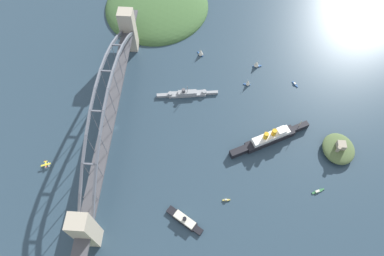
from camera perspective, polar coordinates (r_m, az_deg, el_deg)
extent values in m
plane|color=#283D4C|center=(369.17, -12.38, 0.05)|extent=(1400.00, 1400.00, 0.00)
cube|color=#ADA38E|center=(415.50, -10.36, 15.45)|extent=(14.14, 16.14, 54.25)
cube|color=#ADA38E|center=(304.82, -17.11, -15.72)|extent=(14.14, 16.14, 54.25)
cube|color=#47474C|center=(345.50, -13.26, 2.45)|extent=(210.46, 12.67, 2.40)
cube|color=#47474C|center=(428.09, -9.98, 17.37)|extent=(24.00, 12.67, 2.40)
cube|color=#47474C|center=(299.99, -17.99, -19.12)|extent=(24.00, 12.67, 2.40)
cube|color=slate|center=(401.25, -11.70, 14.83)|extent=(23.44, 1.80, 16.23)
cube|color=slate|center=(378.18, -12.58, 13.78)|extent=(23.15, 1.80, 13.39)
cube|color=slate|center=(357.48, -13.48, 12.26)|extent=(22.80, 1.80, 10.53)
cube|color=slate|center=(339.34, -14.35, 10.23)|extent=(22.40, 1.80, 7.64)
cube|color=slate|center=(324.04, -15.19, 7.64)|extent=(21.97, 1.80, 4.69)
cube|color=slate|center=(311.90, -15.97, 4.48)|extent=(21.97, 1.80, 4.69)
cube|color=slate|center=(303.30, -16.66, 0.78)|extent=(22.40, 1.80, 7.64)
cube|color=slate|center=(298.63, -17.23, -3.39)|extent=(22.80, 1.80, 10.53)
cube|color=slate|center=(298.27, -17.68, -7.89)|extent=(23.15, 1.80, 13.39)
cube|color=slate|center=(302.49, -17.97, -12.55)|extent=(23.44, 1.80, 16.23)
cube|color=slate|center=(398.66, -10.05, 14.84)|extent=(23.44, 1.80, 16.23)
cube|color=slate|center=(375.43, -10.85, 13.79)|extent=(23.15, 1.80, 13.39)
cube|color=slate|center=(354.57, -11.66, 12.26)|extent=(22.80, 1.80, 10.53)
cube|color=slate|center=(336.28, -12.46, 10.21)|extent=(22.40, 1.80, 7.64)
cube|color=slate|center=(320.84, -13.23, 7.60)|extent=(21.97, 1.80, 4.69)
cube|color=slate|center=(308.57, -13.95, 4.41)|extent=(21.97, 1.80, 4.69)
cube|color=slate|center=(299.87, -14.60, 0.67)|extent=(22.40, 1.80, 7.64)
cube|color=slate|center=(295.15, -15.14, -3.55)|extent=(22.80, 1.80, 10.53)
cube|color=slate|center=(294.78, -15.57, -8.11)|extent=(23.15, 1.80, 13.39)
cube|color=slate|center=(299.06, -15.87, -12.82)|extent=(23.44, 1.80, 16.23)
cube|color=slate|center=(412.08, -10.47, 15.24)|extent=(1.40, 11.40, 1.40)
cube|color=slate|center=(365.80, -12.16, 13.13)|extent=(1.40, 11.40, 1.40)
cube|color=slate|center=(329.43, -13.83, 9.03)|extent=(1.40, 11.40, 1.40)
cube|color=slate|center=(305.09, -15.33, 2.69)|extent=(1.40, 11.40, 1.40)
cube|color=slate|center=(295.77, -16.45, -5.67)|extent=(1.40, 11.40, 1.40)
cube|color=slate|center=(304.29, -17.03, -15.02)|extent=(1.40, 11.40, 1.40)
cylinder|color=slate|center=(393.44, -11.98, 13.77)|extent=(0.56, 0.56, 12.32)
cylinder|color=slate|center=(390.81, -10.31, 13.77)|extent=(0.56, 0.56, 12.32)
cylinder|color=slate|center=(375.37, -12.69, 11.93)|extent=(0.56, 0.56, 22.83)
cylinder|color=slate|center=(372.61, -10.96, 11.92)|extent=(0.56, 0.56, 22.83)
cylinder|color=slate|center=(358.89, -13.42, 9.75)|extent=(0.56, 0.56, 30.34)
cylinder|color=slate|center=(356.00, -11.63, 9.73)|extent=(0.56, 0.56, 30.34)
cylinder|color=slate|center=(344.19, -14.15, 7.21)|extent=(0.56, 0.56, 34.84)
cylinder|color=slate|center=(341.18, -12.30, 7.17)|extent=(0.56, 0.56, 34.84)
cylinder|color=slate|center=(331.48, -14.88, 4.30)|extent=(0.56, 0.56, 36.35)
cylinder|color=slate|center=(328.35, -12.97, 4.24)|extent=(0.56, 0.56, 36.35)
cylinder|color=slate|center=(320.97, -15.59, 1.03)|extent=(0.56, 0.56, 34.84)
cylinder|color=slate|center=(317.74, -13.63, 0.93)|extent=(0.56, 0.56, 34.84)
cylinder|color=slate|center=(312.91, -16.28, -2.58)|extent=(0.56, 0.56, 30.34)
cylinder|color=slate|center=(309.59, -14.28, -2.72)|extent=(0.56, 0.56, 30.34)
cylinder|color=slate|center=(307.52, -16.94, -6.48)|extent=(0.56, 0.56, 22.83)
cylinder|color=slate|center=(304.14, -14.89, -6.67)|extent=(0.56, 0.56, 22.83)
cylinder|color=slate|center=(304.99, -17.55, -10.59)|extent=(0.56, 0.56, 12.32)
cylinder|color=slate|center=(301.59, -15.47, -10.84)|extent=(0.56, 0.56, 12.32)
ellipsoid|color=#3D6033|center=(482.89, -5.75, 19.20)|extent=(141.79, 133.91, 28.86)
cube|color=black|center=(358.68, 12.62, -1.79)|extent=(33.31, 51.94, 6.86)
cube|color=black|center=(373.77, 17.25, 0.14)|extent=(13.08, 18.33, 6.86)
cube|color=black|center=(346.55, 7.62, -3.86)|extent=(14.09, 18.84, 6.86)
cube|color=white|center=(353.59, 12.80, -1.33)|extent=(25.90, 39.43, 5.05)
cube|color=white|center=(354.56, 14.44, -0.38)|extent=(10.85, 11.31, 3.20)
cylinder|color=gold|center=(349.11, 13.28, -0.72)|extent=(4.62, 4.62, 7.37)
cylinder|color=gold|center=(345.60, 12.02, -1.23)|extent=(4.62, 4.62, 7.37)
cylinder|color=tan|center=(365.83, 17.30, 0.69)|extent=(0.50, 0.50, 10.00)
cube|color=gray|center=(382.17, -0.76, 5.58)|extent=(12.31, 40.76, 3.27)
cube|color=gray|center=(383.83, 3.25, 5.79)|extent=(4.92, 13.70, 3.27)
cube|color=gray|center=(382.39, -4.79, 5.34)|extent=(5.55, 13.78, 3.27)
cube|color=gray|center=(379.75, -0.77, 5.84)|extent=(8.26, 20.66, 2.73)
cylinder|color=gray|center=(380.91, 2.01, 5.97)|extent=(4.95, 4.95, 2.20)
cylinder|color=gray|center=(379.91, -3.55, 5.66)|extent=(4.95, 4.95, 2.20)
cylinder|color=gray|center=(374.64, -0.78, 6.42)|extent=(0.60, 0.60, 10.00)
cylinder|color=#4C4C51|center=(376.79, -1.39, 6.13)|extent=(3.89, 3.89, 4.40)
cube|color=black|center=(321.20, -1.20, -14.92)|extent=(19.09, 23.32, 2.64)
cube|color=black|center=(318.94, 1.03, -16.44)|extent=(8.95, 9.43, 2.64)
cube|color=black|center=(324.12, -3.36, -13.40)|extent=(9.94, 10.06, 2.64)
cube|color=beige|center=(318.37, -1.21, -14.77)|extent=(17.03, 21.07, 3.23)
cylinder|color=black|center=(315.66, -1.22, -14.64)|extent=(3.35, 3.35, 2.40)
ellipsoid|color=#4C6038|center=(373.04, 22.85, -3.14)|extent=(35.04, 31.56, 8.87)
cube|color=#9E937F|center=(367.66, 23.20, -2.67)|extent=(8.00, 8.00, 7.83)
cylinder|color=gray|center=(364.07, 22.80, -3.24)|extent=(3.60, 3.60, 8.61)
cylinder|color=#B7B7B2|center=(368.29, -22.42, -5.58)|extent=(5.36, 2.70, 0.90)
cylinder|color=#B7B7B2|center=(369.21, -22.94, -5.70)|extent=(5.36, 2.70, 0.90)
cylinder|color=maroon|center=(367.34, -22.48, -5.51)|extent=(0.14, 0.14, 1.37)
cylinder|color=maroon|center=(368.25, -23.00, -5.63)|extent=(0.14, 0.14, 1.37)
ellipsoid|color=gold|center=(366.63, -22.81, -5.47)|extent=(6.74, 3.60, 1.38)
cylinder|color=maroon|center=(365.21, -22.77, -5.89)|extent=(1.20, 1.51, 1.31)
cube|color=gold|center=(365.74, -22.83, -5.55)|extent=(4.81, 9.34, 0.20)
cube|color=gold|center=(367.93, -22.85, -5.06)|extent=(2.25, 3.71, 0.12)
cube|color=maroon|center=(366.84, -22.92, -4.98)|extent=(1.07, 0.49, 1.50)
cube|color=gold|center=(328.95, 5.64, -11.66)|extent=(2.16, 4.54, 1.28)
cube|color=gold|center=(329.30, 6.15, -11.62)|extent=(1.07, 1.56, 1.28)
cube|color=gold|center=(328.62, 5.12, -11.70)|extent=(1.25, 1.58, 1.28)
cube|color=beige|center=(327.72, 5.56, -11.60)|extent=(1.56, 2.33, 1.18)
cube|color=#234C8C|center=(396.35, 8.95, 7.06)|extent=(2.82, 4.97, 0.82)
cube|color=#234C8C|center=(396.22, 8.50, 7.13)|extent=(1.21, 1.69, 0.82)
cube|color=#234C8C|center=(396.51, 9.41, 6.99)|extent=(1.41, 1.71, 0.82)
cylinder|color=tan|center=(392.82, 8.98, 7.47)|extent=(0.16, 0.16, 8.18)
cone|color=silver|center=(393.20, 9.18, 7.40)|extent=(4.81, 4.81, 6.54)
cube|color=#234C8C|center=(408.27, 16.52, 6.87)|extent=(5.74, 4.78, 0.85)
cube|color=#234C8C|center=(406.94, 16.83, 6.51)|extent=(2.17, 1.98, 0.85)
cube|color=#234C8C|center=(409.63, 16.21, 7.23)|extent=(2.29, 2.17, 0.85)
cube|color=beige|center=(407.85, 16.49, 7.02)|extent=(3.22, 2.92, 0.93)
cube|color=#234C8C|center=(415.19, 10.61, 9.95)|extent=(3.68, 6.41, 1.03)
cube|color=#234C8C|center=(416.13, 11.16, 9.96)|extent=(1.56, 2.18, 1.03)
cube|color=#234C8C|center=(414.28, 10.06, 9.93)|extent=(1.81, 2.22, 1.03)
cylinder|color=tan|center=(411.76, 10.79, 10.38)|extent=(0.16, 0.16, 8.49)
cone|color=silver|center=(411.66, 10.53, 10.33)|extent=(6.29, 6.29, 6.80)
cube|color=#2D6B3D|center=(350.90, 19.94, -9.70)|extent=(5.51, 8.06, 0.90)
cube|color=#2D6B3D|center=(353.14, 20.63, -9.38)|extent=(2.33, 2.92, 0.90)
cube|color=#2D6B3D|center=(348.72, 19.24, -10.03)|extent=(2.59, 3.03, 0.90)
cube|color=beige|center=(349.67, 19.86, -9.71)|extent=(3.44, 4.35, 0.95)
cube|color=#234C8C|center=(420.73, 1.35, 12.01)|extent=(5.74, 5.60, 0.76)
cube|color=#234C8C|center=(422.72, 1.00, 12.31)|extent=(2.09, 2.05, 0.76)
cube|color=#234C8C|center=(418.78, 1.70, 11.71)|extent=(2.22, 2.19, 0.76)
cylinder|color=tan|center=(417.27, 1.32, 12.52)|extent=(0.16, 0.16, 9.34)
cone|color=silver|center=(416.75, 1.47, 12.34)|extent=(7.60, 7.60, 7.47)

